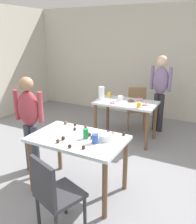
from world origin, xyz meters
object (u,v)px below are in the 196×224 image
at_px(person_girl_near, 29,117).
at_px(mixing_bowl, 106,137).
at_px(dining_table_far, 126,108).
at_px(dining_table_near, 78,145).
at_px(chair_near_table, 54,192).
at_px(person_adult_far, 160,87).
at_px(soda_can, 86,134).
at_px(pitcher_far, 101,93).
at_px(chair_far_table, 137,105).

relative_size(person_girl_near, mixing_bowl, 8.67).
bearing_deg(person_girl_near, dining_table_far, 64.54).
distance_m(dining_table_near, chair_near_table, 0.77).
bearing_deg(chair_near_table, person_adult_far, 86.30).
height_order(mixing_bowl, soda_can, soda_can).
distance_m(person_adult_far, mixing_bowl, 2.41).
bearing_deg(dining_table_far, dining_table_near, -88.05).
bearing_deg(soda_can, chair_near_table, -84.49).
distance_m(person_girl_near, soda_can, 0.97).
distance_m(dining_table_near, soda_can, 0.20).
bearing_deg(pitcher_far, person_girl_near, -101.72).
height_order(person_adult_far, pitcher_far, person_adult_far).
xyz_separation_m(dining_table_near, chair_far_table, (-0.07, 2.46, -0.15)).
bearing_deg(person_girl_near, mixing_bowl, -0.46).
bearing_deg(mixing_bowl, chair_near_table, -101.02).
xyz_separation_m(dining_table_near, dining_table_far, (-0.06, 1.78, -0.01)).
bearing_deg(person_adult_far, mixing_bowl, -91.16).
relative_size(chair_near_table, pitcher_far, 3.41).
xyz_separation_m(chair_near_table, chair_far_table, (-0.25, 3.20, 0.00)).
bearing_deg(mixing_bowl, dining_table_far, 103.28).
height_order(dining_table_far, chair_near_table, chair_near_table).
relative_size(soda_can, pitcher_far, 0.48).
distance_m(dining_table_near, dining_table_far, 1.78).
xyz_separation_m(dining_table_far, chair_near_table, (0.24, -2.51, -0.14)).
bearing_deg(person_girl_near, person_adult_far, 62.42).
bearing_deg(mixing_bowl, person_adult_far, 88.84).
bearing_deg(person_adult_far, dining_table_near, -98.85).
bearing_deg(dining_table_near, dining_table_far, 91.95).
bearing_deg(pitcher_far, dining_table_near, -72.57).
distance_m(chair_near_table, soda_can, 0.82).
relative_size(dining_table_near, soda_can, 9.53).
bearing_deg(dining_table_far, chair_near_table, -84.56).
bearing_deg(pitcher_far, mixing_bowl, -61.51).
height_order(dining_table_near, person_girl_near, person_girl_near).
height_order(chair_near_table, pitcher_far, pitcher_far).
xyz_separation_m(dining_table_far, person_adult_far, (0.45, 0.71, 0.31)).
bearing_deg(soda_can, mixing_bowl, 16.81).
bearing_deg(pitcher_far, chair_near_table, -73.67).
bearing_deg(soda_can, dining_table_far, 95.41).
height_order(chair_far_table, person_girl_near, person_girl_near).
bearing_deg(chair_far_table, dining_table_far, -89.22).
bearing_deg(chair_far_table, person_girl_near, -108.50).
height_order(dining_table_far, person_girl_near, person_girl_near).
xyz_separation_m(dining_table_near, person_adult_far, (0.39, 2.49, 0.30)).
bearing_deg(pitcher_far, chair_far_table, 59.17).
height_order(chair_far_table, soda_can, soda_can).
xyz_separation_m(chair_near_table, person_girl_near, (-1.04, 0.83, 0.34)).
bearing_deg(person_adult_far, chair_far_table, -176.78).
height_order(person_adult_far, mixing_bowl, person_adult_far).
bearing_deg(dining_table_near, chair_near_table, -76.27).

